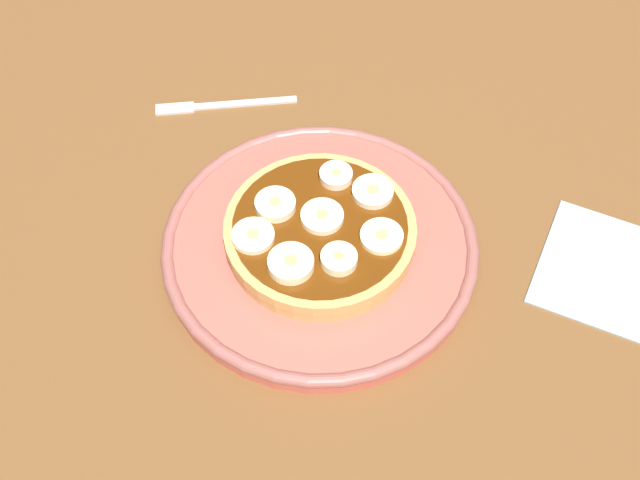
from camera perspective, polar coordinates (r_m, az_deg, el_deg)
name	(u,v)px	position (r cm, az deg, el deg)	size (l,w,h in cm)	color
ground_plane	(320,264)	(70.85, 0.00, -1.60)	(140.00, 140.00, 3.00)	brown
plate	(320,246)	(68.80, 0.00, -0.41)	(25.31, 25.31, 1.88)	#CC594C
pancake_stack	(320,232)	(67.54, -0.03, 0.56)	(15.19, 15.06, 2.30)	tan
banana_slice_0	(321,217)	(66.72, 0.08, 1.54)	(3.37, 3.37, 0.77)	#F6EDBC
banana_slice_1	(339,259)	(64.20, 1.26, -1.29)	(2.80, 2.80, 1.04)	#F0ECBB
banana_slice_2	(340,177)	(69.19, 1.31, 4.21)	(2.68, 2.68, 0.93)	#FEE3C0
banana_slice_3	(275,205)	(67.42, -2.98, 2.33)	(3.23, 3.23, 0.96)	#EFEFC0
banana_slice_4	(383,233)	(65.99, 4.16, 0.45)	(3.34, 3.34, 0.68)	#F8F3B2
banana_slice_5	(291,264)	(63.98, -1.94, -1.59)	(3.49, 3.49, 1.06)	#FBEDB6
banana_slice_6	(253,236)	(65.81, -4.45, 0.24)	(3.31, 3.31, 0.74)	#F5EABA
banana_slice_7	(373,192)	(68.38, 3.50, 3.18)	(3.32, 3.32, 0.79)	#F4E7BD
napkin	(611,272)	(72.23, 18.68, -2.00)	(11.00, 11.00, 0.30)	#99B2BF
fork	(217,104)	(80.71, -6.81, 8.90)	(12.46, 5.66, 0.50)	silver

